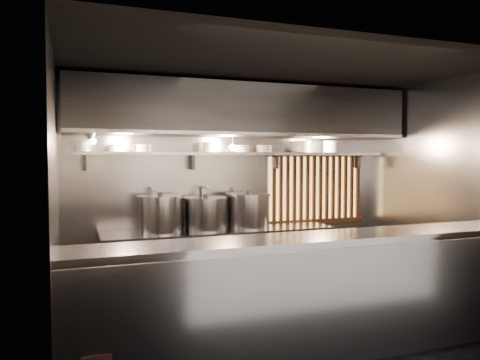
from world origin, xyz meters
TOP-DOWN VIEW (x-y plane):
  - floor at (0.00, 0.00)m, footprint 4.50×4.50m
  - ceiling at (0.00, 0.00)m, footprint 4.50×4.50m
  - wall_back at (0.00, 1.50)m, footprint 4.50×0.00m
  - wall_left at (-2.25, 0.00)m, footprint 0.00×3.00m
  - wall_right at (2.25, 0.00)m, footprint 0.00×3.00m
  - serving_counter at (0.00, -0.96)m, footprint 4.50×0.56m
  - cooking_bench at (-0.30, 1.13)m, footprint 3.00×0.70m
  - bowl_shelf at (0.00, 1.32)m, footprint 4.40×0.34m
  - exhaust_hood at (0.00, 1.10)m, footprint 4.40×0.81m
  - wood_screen at (1.30, 1.45)m, footprint 1.56×0.09m
  - faucet_left at (-1.15, 1.37)m, footprint 0.04×0.30m
  - faucet_right at (-0.45, 1.37)m, footprint 0.04×0.30m
  - heat_lamp at (-1.90, 0.85)m, footprint 0.25×0.35m
  - pendant_bulb at (-0.10, 1.20)m, footprint 0.09×0.09m
  - stock_pot_left at (-1.08, 1.13)m, footprint 0.58×0.58m
  - stock_pot_mid at (0.10, 1.15)m, footprint 0.66×0.66m
  - stock_pot_right at (-0.49, 1.14)m, footprint 0.73×0.73m
  - bowl_stack_0 at (-1.97, 1.32)m, footprint 0.21×0.21m
  - bowl_stack_1 at (-1.58, 1.32)m, footprint 0.20×0.20m
  - bowl_stack_2 at (-1.24, 1.32)m, footprint 0.21×0.21m
  - bowl_stack_3 at (-0.42, 1.32)m, footprint 0.22×0.22m
  - bowl_stack_4 at (0.07, 1.32)m, footprint 0.22×0.22m
  - bowl_stack_5 at (0.40, 1.32)m, footprint 0.23×0.23m
  - bowl_stack_6 at (0.99, 1.32)m, footprint 0.24×0.24m
  - bowl_stack_7 at (1.44, 1.32)m, footprint 0.21×0.21m

SIDE VIEW (x-z plane):
  - floor at x=0.00m, z-range 0.00..0.00m
  - cooking_bench at x=-0.30m, z-range 0.00..0.90m
  - serving_counter at x=0.00m, z-range 0.00..1.13m
  - stock_pot_right at x=-0.49m, z-range 0.88..1.34m
  - stock_pot_mid at x=0.10m, z-range 0.88..1.38m
  - stock_pot_left at x=-1.08m, z-range 0.88..1.38m
  - faucet_left at x=-1.15m, z-range 1.06..1.56m
  - faucet_right at x=-0.45m, z-range 1.06..1.56m
  - wood_screen at x=1.30m, z-range 0.86..1.90m
  - wall_back at x=0.00m, z-range -0.85..3.65m
  - wall_left at x=-2.25m, z-range -0.10..2.90m
  - wall_right at x=2.25m, z-range -0.10..2.90m
  - bowl_shelf at x=0.00m, z-range 1.86..1.90m
  - bowl_stack_5 at x=0.40m, z-range 1.90..1.99m
  - bowl_stack_4 at x=0.07m, z-range 1.90..1.99m
  - bowl_stack_2 at x=-1.24m, z-range 1.90..1.99m
  - bowl_stack_1 at x=-1.58m, z-range 1.90..1.99m
  - pendant_bulb at x=-0.10m, z-range 1.87..2.05m
  - bowl_stack_3 at x=-0.42m, z-range 1.90..2.03m
  - bowl_stack_0 at x=-1.97m, z-range 1.90..2.03m
  - bowl_stack_6 at x=0.99m, z-range 1.90..2.07m
  - bowl_stack_7 at x=1.44m, z-range 1.90..2.07m
  - heat_lamp at x=-1.90m, z-range 1.97..2.17m
  - exhaust_hood at x=0.00m, z-range 2.10..2.75m
  - ceiling at x=0.00m, z-range 2.80..2.80m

